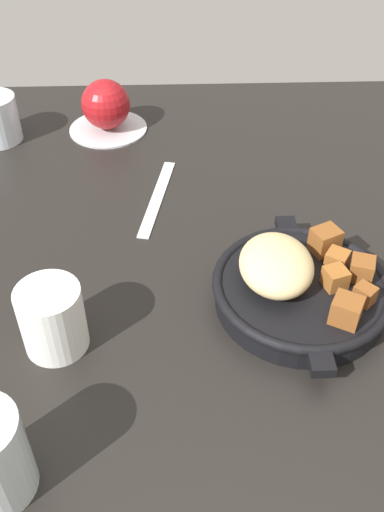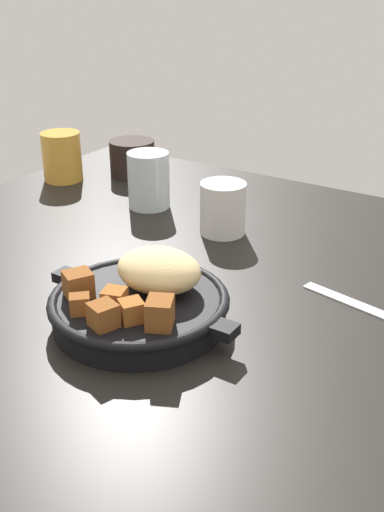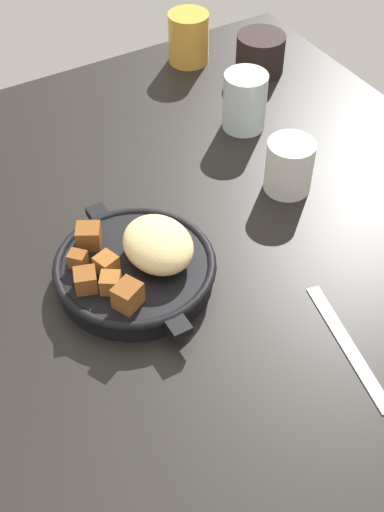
{
  "view_description": "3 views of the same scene",
  "coord_description": "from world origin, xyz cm",
  "px_view_note": "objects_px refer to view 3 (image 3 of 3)",
  "views": [
    {
      "loc": [
        -49.38,
        5.01,
        47.27
      ],
      "look_at": [
        -4.04,
        3.4,
        7.48
      ],
      "focal_mm": 40.31,
      "sensor_mm": 36.0,
      "label": 1
    },
    {
      "loc": [
        32.9,
        -54.69,
        36.18
      ],
      "look_at": [
        -1.0,
        -2.78,
        6.51
      ],
      "focal_mm": 43.05,
      "sensor_mm": 36.0,
      "label": 2
    },
    {
      "loc": [
        47.18,
        -30.54,
        62.34
      ],
      "look_at": [
        0.92,
        -3.61,
        6.12
      ],
      "focal_mm": 46.88,
      "sensor_mm": 36.0,
      "label": 3
    }
  ],
  "objects_px": {
    "water_glass_tall": "(245,101)",
    "cast_iron_skillet": "(138,265)",
    "white_creamer_pitcher": "(289,166)",
    "coffee_mug_dark": "(260,53)",
    "juice_glass_amber": "(188,38)",
    "butter_knife": "(348,345)"
  },
  "relations": [
    {
      "from": "water_glass_tall",
      "to": "cast_iron_skillet",
      "type": "bearing_deg",
      "value": -54.51
    },
    {
      "from": "white_creamer_pitcher",
      "to": "coffee_mug_dark",
      "type": "xyz_separation_m",
      "value": [
        -0.28,
        0.14,
        -0.01
      ]
    },
    {
      "from": "white_creamer_pitcher",
      "to": "juice_glass_amber",
      "type": "bearing_deg",
      "value": 171.98
    },
    {
      "from": "juice_glass_amber",
      "to": "water_glass_tall",
      "type": "distance_m",
      "value": 0.22
    },
    {
      "from": "cast_iron_skillet",
      "to": "water_glass_tall",
      "type": "height_order",
      "value": "water_glass_tall"
    },
    {
      "from": "juice_glass_amber",
      "to": "water_glass_tall",
      "type": "height_order",
      "value": "water_glass_tall"
    },
    {
      "from": "water_glass_tall",
      "to": "butter_knife",
      "type": "bearing_deg",
      "value": -17.45
    },
    {
      "from": "butter_knife",
      "to": "coffee_mug_dark",
      "type": "distance_m",
      "value": 0.6
    },
    {
      "from": "juice_glass_amber",
      "to": "coffee_mug_dark",
      "type": "bearing_deg",
      "value": 44.74
    },
    {
      "from": "cast_iron_skillet",
      "to": "water_glass_tall",
      "type": "relative_size",
      "value": 2.68
    },
    {
      "from": "juice_glass_amber",
      "to": "water_glass_tall",
      "type": "relative_size",
      "value": 0.97
    },
    {
      "from": "butter_knife",
      "to": "white_creamer_pitcher",
      "type": "xyz_separation_m",
      "value": [
        -0.26,
        0.1,
        0.04
      ]
    },
    {
      "from": "white_creamer_pitcher",
      "to": "cast_iron_skillet",
      "type": "bearing_deg",
      "value": -78.86
    },
    {
      "from": "cast_iron_skillet",
      "to": "water_glass_tall",
      "type": "distance_m",
      "value": 0.36
    },
    {
      "from": "butter_knife",
      "to": "juice_glass_amber",
      "type": "relative_size",
      "value": 2.09
    },
    {
      "from": "butter_knife",
      "to": "coffee_mug_dark",
      "type": "xyz_separation_m",
      "value": [
        -0.54,
        0.25,
        0.03
      ]
    },
    {
      "from": "butter_knife",
      "to": "coffee_mug_dark",
      "type": "bearing_deg",
      "value": 167.09
    },
    {
      "from": "white_creamer_pitcher",
      "to": "water_glass_tall",
      "type": "xyz_separation_m",
      "value": [
        -0.16,
        0.03,
        0.01
      ]
    },
    {
      "from": "butter_knife",
      "to": "juice_glass_amber",
      "type": "distance_m",
      "value": 0.65
    },
    {
      "from": "cast_iron_skillet",
      "to": "juice_glass_amber",
      "type": "relative_size",
      "value": 2.76
    },
    {
      "from": "white_creamer_pitcher",
      "to": "coffee_mug_dark",
      "type": "relative_size",
      "value": 0.92
    },
    {
      "from": "butter_knife",
      "to": "juice_glass_amber",
      "type": "xyz_separation_m",
      "value": [
        -0.63,
        0.16,
        0.04
      ]
    }
  ]
}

